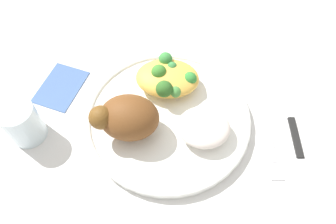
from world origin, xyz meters
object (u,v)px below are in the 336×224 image
at_px(mac_cheese_with_broccoli, 168,78).
at_px(napkin, 61,87).
at_px(fork, 272,146).
at_px(water_glass, 22,123).
at_px(rice_pile, 204,127).
at_px(knife, 301,157).
at_px(plate, 168,118).
at_px(roasted_chicken, 127,118).

relative_size(mac_cheese_with_broccoli, napkin, 1.14).
relative_size(fork, water_glass, 1.84).
bearing_deg(rice_pile, napkin, -17.47).
bearing_deg(rice_pile, knife, 171.52).
xyz_separation_m(rice_pile, knife, (-0.17, 0.02, -0.03)).
height_order(mac_cheese_with_broccoli, knife, mac_cheese_with_broccoli).
xyz_separation_m(plate, water_glass, (0.24, 0.05, 0.03)).
height_order(fork, water_glass, water_glass).
relative_size(rice_pile, water_glass, 1.15).
distance_m(roasted_chicken, fork, 0.25).
distance_m(plate, rice_pile, 0.07).
relative_size(rice_pile, mac_cheese_with_broccoli, 0.77).
xyz_separation_m(fork, napkin, (0.40, -0.09, -0.00)).
height_order(roasted_chicken, rice_pile, roasted_chicken).
distance_m(mac_cheese_with_broccoli, water_glass, 0.26).
bearing_deg(mac_cheese_with_broccoli, knife, 152.91).
bearing_deg(plate, fork, 168.78).
bearing_deg(water_glass, fork, -178.49).
height_order(roasted_chicken, fork, roasted_chicken).
bearing_deg(plate, roasted_chicken, 27.01).
height_order(plate, mac_cheese_with_broccoli, mac_cheese_with_broccoli).
bearing_deg(roasted_chicken, rice_pile, -178.09).
xyz_separation_m(plate, mac_cheese_with_broccoli, (0.01, -0.07, 0.03)).
height_order(rice_pile, knife, rice_pile).
xyz_separation_m(mac_cheese_with_broccoli, napkin, (0.21, 0.01, -0.04)).
distance_m(roasted_chicken, rice_pile, 0.13).
bearing_deg(mac_cheese_with_broccoli, napkin, 2.41).
xyz_separation_m(fork, knife, (-0.05, 0.02, 0.00)).
distance_m(roasted_chicken, knife, 0.30).
relative_size(knife, napkin, 1.88).
bearing_deg(water_glass, napkin, -104.33).
bearing_deg(knife, napkin, -14.16).
xyz_separation_m(roasted_chicken, napkin, (0.15, -0.09, -0.05)).
xyz_separation_m(plate, napkin, (0.21, -0.06, -0.01)).
xyz_separation_m(plate, roasted_chicken, (0.06, 0.03, 0.05)).
bearing_deg(napkin, plate, 164.80).
distance_m(mac_cheese_with_broccoli, knife, 0.27).
bearing_deg(knife, mac_cheese_with_broccoli, -27.09).
distance_m(roasted_chicken, water_glass, 0.18).
xyz_separation_m(roasted_chicken, mac_cheese_with_broccoli, (-0.06, -0.10, -0.02)).
xyz_separation_m(roasted_chicken, knife, (-0.29, 0.02, -0.05)).
relative_size(roasted_chicken, knife, 0.58).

